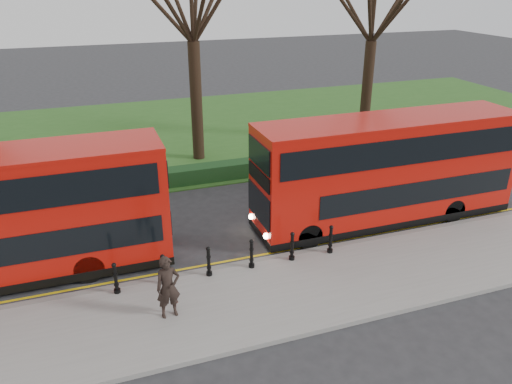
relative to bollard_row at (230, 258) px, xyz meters
name	(u,v)px	position (x,y,z in m)	size (l,w,h in m)	color
ground	(210,257)	(-0.36, 1.35, -0.65)	(120.00, 120.00, 0.00)	#28282B
pavement	(235,304)	(-0.36, -1.65, -0.57)	(60.00, 4.00, 0.15)	gray
kerb	(217,269)	(-0.36, 0.35, -0.57)	(60.00, 0.25, 0.16)	slate
grass_verge	(148,136)	(-0.36, 16.35, -0.62)	(60.00, 18.00, 0.06)	#28531B
hedge	(173,178)	(-0.36, 8.15, -0.25)	(60.00, 0.90, 0.80)	black
yellow_line_outer	(215,267)	(-0.36, 0.65, -0.64)	(60.00, 0.10, 0.01)	yellow
yellow_line_inner	(214,264)	(-0.36, 0.85, -0.64)	(60.00, 0.10, 0.01)	yellow
tree_right	(374,6)	(11.64, 11.35, 6.88)	(6.64, 6.64, 10.37)	black
bollard_row	(230,258)	(0.00, 0.00, 0.00)	(7.42, 0.15, 1.00)	black
bus_rear	(387,171)	(6.91, 1.84, 1.47)	(10.56, 2.43, 4.20)	#B31109
pedestrian	(168,287)	(-2.30, -1.63, 0.44)	(0.69, 0.45, 1.89)	black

